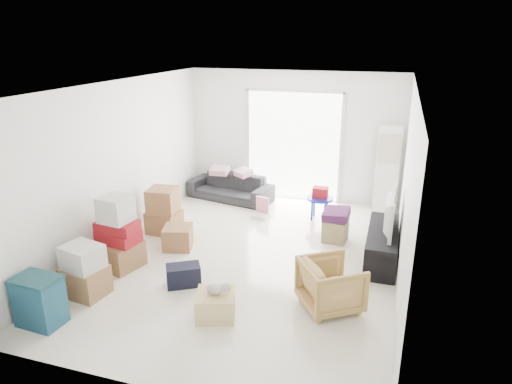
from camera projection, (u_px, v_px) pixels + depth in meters
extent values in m
cube|color=white|center=(250.00, 265.00, 7.32)|extent=(4.50, 6.00, 0.24)
cube|color=white|center=(249.00, 77.00, 6.35)|extent=(4.50, 6.00, 0.24)
cube|color=white|center=(295.00, 135.00, 9.65)|extent=(4.50, 0.24, 2.70)
cube|color=white|center=(140.00, 277.00, 4.02)|extent=(4.50, 0.24, 2.70)
cube|color=white|center=(113.00, 165.00, 7.50)|extent=(0.24, 6.00, 2.70)
cube|color=white|center=(416.00, 193.00, 6.17)|extent=(0.24, 6.00, 2.70)
cube|color=white|center=(293.00, 146.00, 9.59)|extent=(2.00, 0.01, 2.30)
cube|color=silver|center=(248.00, 143.00, 9.86)|extent=(0.06, 0.04, 2.30)
cube|color=silver|center=(341.00, 150.00, 9.30)|extent=(0.06, 0.04, 2.30)
cube|color=silver|center=(295.00, 91.00, 9.20)|extent=(2.10, 0.04, 0.06)
cube|color=white|center=(387.00, 171.00, 8.83)|extent=(0.45, 0.30, 1.75)
cube|color=black|center=(382.00, 245.00, 7.13)|extent=(0.46, 1.53, 0.51)
imported|color=black|center=(384.00, 226.00, 7.03)|extent=(0.62, 1.05, 0.14)
imported|color=#29292F|center=(230.00, 183.00, 9.77)|extent=(1.89, 0.88, 0.71)
cube|color=#C38E9E|center=(219.00, 164.00, 9.71)|extent=(0.36, 0.29, 0.11)
cube|color=#C38E9E|center=(243.00, 166.00, 9.57)|extent=(0.42, 0.41, 0.11)
imported|color=tan|center=(331.00, 283.00, 5.85)|extent=(0.95, 0.96, 0.73)
cube|color=navy|center=(41.00, 313.00, 5.58)|extent=(0.56, 0.41, 0.30)
cube|color=navy|center=(38.00, 292.00, 5.48)|extent=(0.56, 0.41, 0.30)
cube|color=#0C333D|center=(35.00, 279.00, 5.43)|extent=(0.58, 0.42, 0.04)
cube|color=olive|center=(86.00, 281.00, 6.20)|extent=(0.60, 0.53, 0.41)
cube|color=silver|center=(82.00, 257.00, 6.08)|extent=(0.58, 0.51, 0.32)
cube|color=olive|center=(120.00, 254.00, 6.95)|extent=(0.68, 0.68, 0.41)
cube|color=maroon|center=(119.00, 237.00, 6.86)|extent=(0.67, 0.50, 0.18)
cube|color=maroon|center=(117.00, 226.00, 6.80)|extent=(0.61, 0.41, 0.16)
cube|color=silver|center=(116.00, 209.00, 6.71)|extent=(0.48, 0.46, 0.39)
cube|color=olive|center=(164.00, 222.00, 8.16)|extent=(0.59, 0.50, 0.40)
cube|color=olive|center=(163.00, 200.00, 8.02)|extent=(0.52, 0.52, 0.43)
cube|color=olive|center=(178.00, 237.00, 7.57)|extent=(0.56, 0.56, 0.38)
cube|color=black|center=(184.00, 275.00, 6.45)|extent=(0.55, 0.48, 0.30)
cube|color=#907B54|center=(335.00, 230.00, 7.83)|extent=(0.43, 0.43, 0.38)
cube|color=#532152|center=(336.00, 216.00, 7.74)|extent=(0.45, 0.45, 0.14)
cylinder|color=#0B17A9|center=(320.00, 198.00, 8.70)|extent=(0.50, 0.50, 0.04)
cylinder|color=#0B17A9|center=(327.00, 207.00, 8.85)|extent=(0.04, 0.04, 0.39)
cylinder|color=#0B17A9|center=(314.00, 206.00, 8.92)|extent=(0.04, 0.04, 0.39)
cylinder|color=#0B17A9|center=(312.00, 211.00, 8.69)|extent=(0.04, 0.04, 0.39)
cylinder|color=#0B17A9|center=(325.00, 212.00, 8.62)|extent=(0.04, 0.04, 0.39)
cube|color=maroon|center=(320.00, 192.00, 8.66)|extent=(0.28, 0.22, 0.20)
cube|color=silver|center=(261.00, 216.00, 8.85)|extent=(0.34, 0.32, 0.07)
cube|color=pink|center=(262.00, 205.00, 8.88)|extent=(0.27, 0.10, 0.32)
cube|color=#D9BF7D|center=(216.00, 304.00, 5.74)|extent=(0.60, 0.60, 0.32)
ellipsoid|color=#B2ADA8|center=(215.00, 289.00, 5.67)|extent=(0.23, 0.16, 0.13)
cube|color=#B43525|center=(215.00, 289.00, 5.67)|extent=(0.16, 0.13, 0.03)
sphere|color=#B2ADA8|center=(226.00, 287.00, 5.65)|extent=(0.12, 0.12, 0.12)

